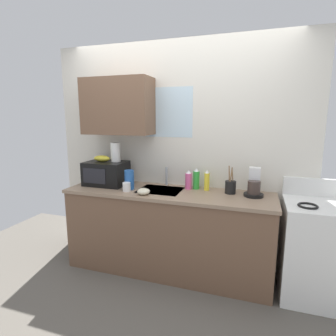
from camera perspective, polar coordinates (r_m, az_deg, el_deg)
name	(u,v)px	position (r m, az deg, el deg)	size (l,w,h in m)	color
kitchen_wall_assembly	(167,146)	(3.14, -0.16, 4.67)	(2.97, 0.42, 2.50)	silver
counter_unit	(168,230)	(3.05, -0.03, -12.88)	(2.20, 0.63, 0.90)	brown
sink_faucet	(167,176)	(3.12, -0.30, -1.71)	(0.03, 0.03, 0.21)	#B2B5BA
stove_range	(316,250)	(2.98, 28.53, -14.84)	(0.60, 0.60, 1.08)	white
microwave	(106,173)	(3.22, -12.80, -1.07)	(0.46, 0.35, 0.27)	black
banana_bunch	(102,158)	(3.22, -13.67, 1.96)	(0.20, 0.11, 0.07)	gold
paper_towel_roll	(115,152)	(3.18, -10.95, 3.32)	(0.11, 0.11, 0.22)	white
coffee_maker	(254,185)	(2.84, 17.59, -3.50)	(0.19, 0.21, 0.28)	black
dish_soap_bottle_pink	(189,180)	(2.97, 4.33, -2.57)	(0.07, 0.07, 0.21)	#E55999
dish_soap_bottle_green	(196,179)	(2.98, 5.95, -2.36)	(0.07, 0.07, 0.23)	green
dish_soap_bottle_yellow	(207,181)	(2.94, 8.13, -2.66)	(0.06, 0.06, 0.22)	yellow
cereal_canister	(129,180)	(2.98, -8.11, -2.44)	(0.10, 0.10, 0.21)	#2659A5
mug_white	(127,187)	(2.91, -8.68, -3.93)	(0.08, 0.08, 0.10)	white
utensil_crock	(230,187)	(2.87, 12.96, -3.84)	(0.11, 0.11, 0.29)	black
small_bowl	(144,191)	(2.77, -5.15, -4.91)	(0.13, 0.13, 0.07)	beige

